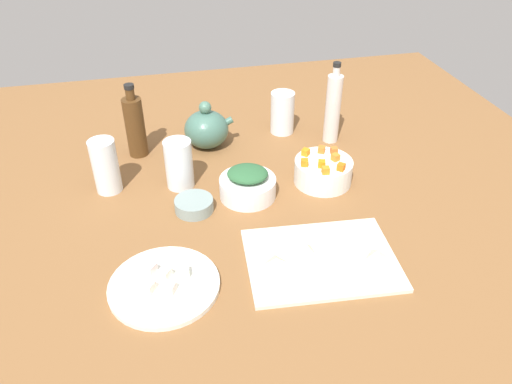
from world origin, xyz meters
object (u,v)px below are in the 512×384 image
drinking_glass_2 (105,166)px  bowl_greens (248,187)px  bowl_small_side (194,205)px  bottle_0 (135,126)px  cutting_board (321,259)px  teapot (207,129)px  plate_tofu (164,286)px  drinking_glass_0 (282,113)px  bowl_carrots (323,171)px  bottle_1 (333,108)px  drinking_glass_1 (179,164)px

drinking_glass_2 → bowl_greens: bearing=-17.4°
bowl_small_side → bottle_0: bearing=111.9°
cutting_board → teapot: teapot is taller
teapot → plate_tofu: bearing=-107.0°
drinking_glass_0 → bowl_carrots: bearing=-84.0°
drinking_glass_0 → bottle_1: bearing=-33.9°
bowl_small_side → bottle_1: bottle_1 is taller
drinking_glass_0 → drinking_glass_1: (-34.41, -23.26, 0.08)cm
bowl_carrots → bottle_0: (-47.94, 26.01, 6.05)cm
bowl_carrots → bowl_greens: bearing=-174.5°
drinking_glass_1 → drinking_glass_0: bearing=34.1°
bowl_greens → drinking_glass_2: drinking_glass_2 is taller
drinking_glass_1 → drinking_glass_2: drinking_glass_2 is taller
bowl_carrots → bottle_1: 24.74cm
plate_tofu → bowl_carrots: bearing=34.0°
plate_tofu → drinking_glass_1: bearing=78.9°
plate_tofu → bowl_carrots: 54.07cm
bowl_greens → drinking_glass_1: drinking_glass_1 is taller
bowl_small_side → drinking_glass_1: 13.12cm
drinking_glass_1 → bottle_1: bearing=17.0°
teapot → bottle_1: size_ratio=0.60×
cutting_board → bowl_carrots: 31.80cm
bowl_small_side → teapot: teapot is taller
plate_tofu → bowl_carrots: (44.79, 30.18, 2.65)cm
bowl_carrots → drinking_glass_2: 57.01cm
teapot → drinking_glass_0: (24.38, 3.90, 0.76)cm
bowl_greens → bottle_0: size_ratio=0.67×
teapot → drinking_glass_2: drinking_glass_2 is taller
cutting_board → bowl_small_side: bearing=135.1°
drinking_glass_1 → drinking_glass_2: 18.73cm
bowl_small_side → drinking_glass_2: bearing=145.8°
cutting_board → plate_tofu: size_ratio=1.42×
bowl_small_side → drinking_glass_1: drinking_glass_1 is taller
bottle_0 → bottle_1: (57.81, -4.66, 1.62)cm
bowl_greens → bottle_1: size_ratio=0.59×
bowl_carrots → bowl_small_side: 35.86cm
bowl_greens → bowl_carrots: bowl_carrots is taller
bowl_carrots → bottle_1: (9.88, 21.35, 7.68)cm
cutting_board → drinking_glass_2: drinking_glass_2 is taller
cutting_board → bottle_0: bottle_0 is taller
bowl_small_side → teapot: size_ratio=0.65×
teapot → drinking_glass_0: bearing=9.1°
bottle_0 → drinking_glass_2: (-8.22, -17.05, -1.98)cm
plate_tofu → bowl_small_side: 26.78cm
teapot → cutting_board: bearing=-73.2°
cutting_board → bowl_carrots: size_ratio=2.11×
bowl_small_side → plate_tofu: bearing=-110.4°
bottle_1 → drinking_glass_1: bottle_1 is taller
drinking_glass_1 → plate_tofu: bearing=-101.1°
bowl_small_side → bottle_1: size_ratio=0.39×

